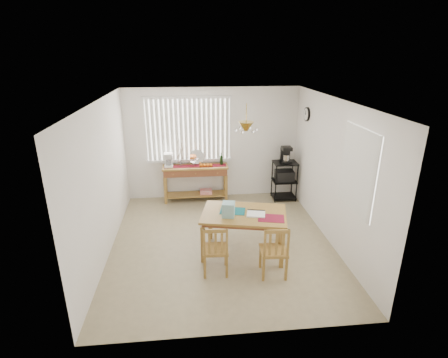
{
  "coord_description": "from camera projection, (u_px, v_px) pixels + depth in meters",
  "views": [
    {
      "loc": [
        -0.53,
        -5.66,
        3.36
      ],
      "look_at": [
        0.1,
        0.55,
        1.05
      ],
      "focal_mm": 28.0,
      "sensor_mm": 36.0,
      "label": 1
    }
  ],
  "objects": [
    {
      "name": "chair_right",
      "position": [
        274.0,
        251.0,
        5.4
      ],
      "size": [
        0.43,
        0.43,
        0.89
      ],
      "color": "#A67C38",
      "rests_on": "ground"
    },
    {
      "name": "cart_items",
      "position": [
        286.0,
        155.0,
        8.04
      ],
      "size": [
        0.22,
        0.26,
        0.38
      ],
      "color": "black",
      "rests_on": "wire_cart"
    },
    {
      "name": "table_items",
      "position": [
        235.0,
        211.0,
        5.81
      ],
      "size": [
        1.08,
        0.73,
        0.24
      ],
      "color": "#125E67",
      "rests_on": "dining_table"
    },
    {
      "name": "dining_table",
      "position": [
        244.0,
        217.0,
        5.97
      ],
      "size": [
        1.58,
        1.2,
        0.76
      ],
      "color": "#A67C38",
      "rests_on": "ground"
    },
    {
      "name": "sideboard",
      "position": [
        196.0,
        175.0,
        8.12
      ],
      "size": [
        1.51,
        0.42,
        0.85
      ],
      "color": "#A67C38",
      "rests_on": "ground"
    },
    {
      "name": "wire_cart",
      "position": [
        284.0,
        177.0,
        8.22
      ],
      "size": [
        0.54,
        0.43,
        0.92
      ],
      "color": "black",
      "rests_on": "ground"
    },
    {
      "name": "chair_left",
      "position": [
        215.0,
        250.0,
        5.46
      ],
      "size": [
        0.42,
        0.42,
        0.86
      ],
      "color": "#A67C38",
      "rests_on": "ground"
    },
    {
      "name": "sideboard_items",
      "position": [
        185.0,
        161.0,
        7.99
      ],
      "size": [
        1.43,
        0.36,
        0.65
      ],
      "color": "maroon",
      "rests_on": "sideboard"
    },
    {
      "name": "ground",
      "position": [
        222.0,
        242.0,
        6.5
      ],
      "size": [
        4.0,
        4.5,
        0.01
      ],
      "primitive_type": "cube",
      "color": "tan"
    },
    {
      "name": "room_shell",
      "position": [
        222.0,
        155.0,
        5.93
      ],
      "size": [
        4.2,
        4.7,
        2.7
      ],
      "color": "white",
      "rests_on": "ground"
    }
  ]
}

